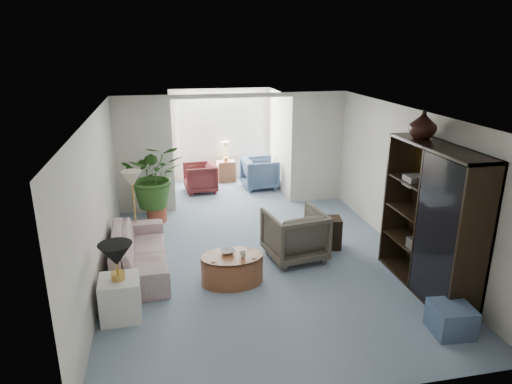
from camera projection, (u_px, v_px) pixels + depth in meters
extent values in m
plane|color=#889BB4|center=(263.00, 267.00, 7.53)|extent=(6.00, 6.00, 0.00)
plane|color=#889BB4|center=(228.00, 191.00, 11.35)|extent=(2.60, 2.60, 0.00)
cube|color=white|center=(144.00, 156.00, 9.57)|extent=(1.20, 0.12, 2.50)
cube|color=white|center=(317.00, 148.00, 10.30)|extent=(1.20, 0.12, 2.50)
cube|color=white|center=(233.00, 96.00, 9.56)|extent=(2.60, 0.12, 0.10)
cube|color=white|center=(221.00, 128.00, 11.91)|extent=(2.20, 0.02, 1.50)
cube|color=white|center=(221.00, 128.00, 11.89)|extent=(2.20, 0.02, 1.50)
cube|color=#AFA18C|center=(414.00, 160.00, 7.38)|extent=(0.04, 0.50, 0.40)
imported|color=beige|center=(139.00, 251.00, 7.35)|extent=(0.92, 2.18, 0.63)
cube|color=white|center=(121.00, 298.00, 6.06)|extent=(0.54, 0.54, 0.57)
cone|color=black|center=(116.00, 255.00, 5.87)|extent=(0.44, 0.44, 0.30)
cone|color=beige|center=(132.00, 179.00, 7.96)|extent=(0.36, 0.36, 0.28)
cylinder|color=brown|center=(232.00, 269.00, 6.97)|extent=(1.13, 1.13, 0.45)
imported|color=silver|center=(228.00, 251.00, 6.97)|extent=(0.27, 0.27, 0.06)
imported|color=beige|center=(243.00, 255.00, 6.82)|extent=(0.12, 0.12, 0.09)
imported|color=#60594B|center=(295.00, 235.00, 7.71)|extent=(1.05, 1.07, 0.85)
cube|color=black|center=(327.00, 233.00, 8.17)|extent=(0.52, 0.45, 0.55)
cube|color=black|center=(432.00, 220.00, 6.58)|extent=(0.52, 1.95, 2.17)
imported|color=black|center=(423.00, 124.00, 6.64)|extent=(0.40, 0.40, 0.42)
cube|color=slate|center=(451.00, 319.00, 5.77)|extent=(0.52, 0.52, 0.38)
cylinder|color=#A2462F|center=(157.00, 214.00, 9.39)|extent=(0.40, 0.40, 0.32)
imported|color=#2E591E|center=(154.00, 175.00, 9.14)|extent=(1.19, 1.03, 1.32)
imported|color=slate|center=(260.00, 173.00, 11.48)|extent=(0.89, 0.87, 0.77)
imported|color=maroon|center=(200.00, 178.00, 11.20)|extent=(0.82, 0.80, 0.71)
cube|color=brown|center=(226.00, 171.00, 12.07)|extent=(0.47, 0.38, 0.55)
cube|color=#383532|center=(420.00, 244.00, 6.85)|extent=(0.30, 0.26, 0.16)
cube|color=#2F2824|center=(448.00, 198.00, 6.09)|extent=(0.30, 0.26, 0.16)
cube|color=#5D5B58|center=(416.00, 181.00, 6.84)|extent=(0.30, 0.26, 0.16)
cube|color=#42403D|center=(437.00, 225.00, 6.38)|extent=(0.30, 0.26, 0.16)
cube|color=black|center=(442.00, 261.00, 6.30)|extent=(0.30, 0.26, 0.16)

